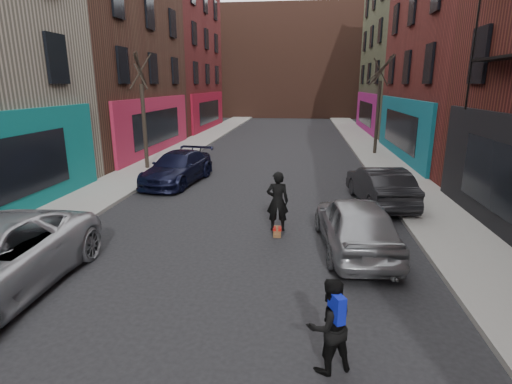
% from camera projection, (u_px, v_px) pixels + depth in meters
% --- Properties ---
extents(sidewalk_left, '(2.50, 84.00, 0.13)m').
position_uv_depth(sidewalk_left, '(203.00, 138.00, 32.11)').
color(sidewalk_left, gray).
rests_on(sidewalk_left, ground).
extents(sidewalk_right, '(2.50, 84.00, 0.13)m').
position_uv_depth(sidewalk_right, '(362.00, 141.00, 30.67)').
color(sidewalk_right, gray).
rests_on(sidewalk_right, ground).
extents(building_far, '(40.00, 10.00, 14.00)m').
position_uv_depth(building_far, '(293.00, 63.00, 54.49)').
color(building_far, '#47281E').
rests_on(building_far, ground).
extents(tree_left_far, '(2.00, 2.00, 6.50)m').
position_uv_depth(tree_left_far, '(143.00, 103.00, 19.74)').
color(tree_left_far, black).
rests_on(tree_left_far, sidewalk_left).
extents(tree_right_far, '(2.00, 2.00, 6.80)m').
position_uv_depth(tree_right_far, '(379.00, 97.00, 24.02)').
color(tree_right_far, black).
rests_on(tree_right_far, sidewalk_right).
extents(parked_left_end, '(2.57, 4.98, 1.38)m').
position_uv_depth(parked_left_end, '(178.00, 168.00, 17.76)').
color(parked_left_end, black).
rests_on(parked_left_end, ground).
extents(parked_right_far, '(2.12, 4.50, 1.49)m').
position_uv_depth(parked_right_far, '(355.00, 224.00, 10.49)').
color(parked_right_far, gray).
rests_on(parked_right_far, ground).
extents(parked_right_end, '(2.05, 4.45, 1.41)m').
position_uv_depth(parked_right_end, '(380.00, 186.00, 14.57)').
color(parked_right_end, black).
rests_on(parked_right_end, ground).
extents(skateboard, '(0.27, 0.81, 0.10)m').
position_uv_depth(skateboard, '(277.00, 231.00, 11.88)').
color(skateboard, brown).
rests_on(skateboard, ground).
extents(skateboarder, '(0.67, 0.46, 1.78)m').
position_uv_depth(skateboarder, '(278.00, 201.00, 11.63)').
color(skateboarder, black).
rests_on(skateboarder, skateboard).
extents(pedestrian, '(0.92, 0.85, 1.53)m').
position_uv_depth(pedestrian, '(329.00, 325.00, 6.02)').
color(pedestrian, black).
rests_on(pedestrian, ground).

